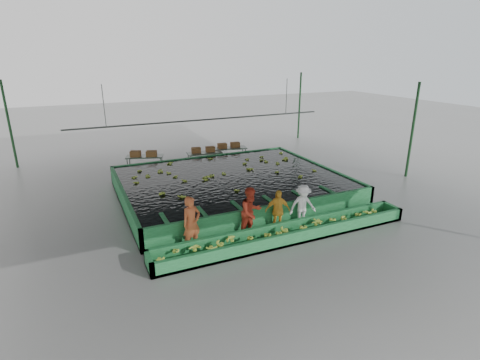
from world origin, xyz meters
name	(u,v)px	position (x,y,z in m)	size (l,w,h in m)	color
ground	(245,205)	(0.00, 0.00, 0.00)	(80.00, 80.00, 0.00)	gray
shed_roof	(245,89)	(0.00, 0.00, 5.00)	(20.00, 22.00, 0.04)	gray
shed_posts	(245,150)	(0.00, 0.00, 2.50)	(20.00, 22.00, 5.00)	#1A4420
flotation_tank	(231,185)	(0.00, 1.50, 0.45)	(10.00, 8.00, 0.90)	#24793E
tank_water	(231,177)	(0.00, 1.50, 0.85)	(9.70, 7.70, 0.00)	black
sorting_trough	(288,233)	(0.00, -3.60, 0.25)	(10.00, 1.00, 0.50)	#24793E
cableway_rail	(205,120)	(0.00, 5.00, 3.00)	(0.08, 0.08, 14.00)	#59605B
rail_hanger_left	(104,106)	(-5.00, 5.00, 4.00)	(0.04, 0.04, 2.00)	#59605B
rail_hanger_right	(286,96)	(5.00, 5.00, 4.00)	(0.04, 0.04, 2.00)	#59605B
worker_a	(192,223)	(-3.29, -2.80, 0.95)	(0.69, 0.45, 1.89)	#C35B2F
worker_b	(251,212)	(-1.07, -2.80, 0.94)	(0.92, 0.71, 1.89)	red
worker_c	(278,211)	(0.03, -2.80, 0.81)	(0.95, 0.40, 1.62)	yellow
worker_d	(303,206)	(1.13, -2.80, 0.83)	(1.07, 0.62, 1.65)	white
packing_table_left	(145,164)	(-3.01, 6.77, 0.46)	(2.01, 0.80, 0.91)	#59605B
packing_table_mid	(205,160)	(0.32, 6.17, 0.45)	(1.98, 0.79, 0.90)	#59605B
packing_table_right	(229,155)	(2.04, 6.53, 0.47)	(2.06, 0.82, 0.94)	#59605B
box_stack_left	(144,156)	(-3.08, 6.68, 0.92)	(1.44, 0.40, 0.31)	brown
box_stack_mid	(203,152)	(0.28, 6.25, 0.90)	(1.35, 0.37, 0.29)	brown
box_stack_right	(229,148)	(2.00, 6.51, 0.94)	(1.35, 0.37, 0.29)	brown
floating_bananas	(225,172)	(0.00, 2.30, 0.85)	(8.41, 5.73, 0.11)	#A5C63C
trough_bananas	(288,230)	(0.00, -3.60, 0.40)	(8.66, 0.58, 0.12)	#A5C63C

